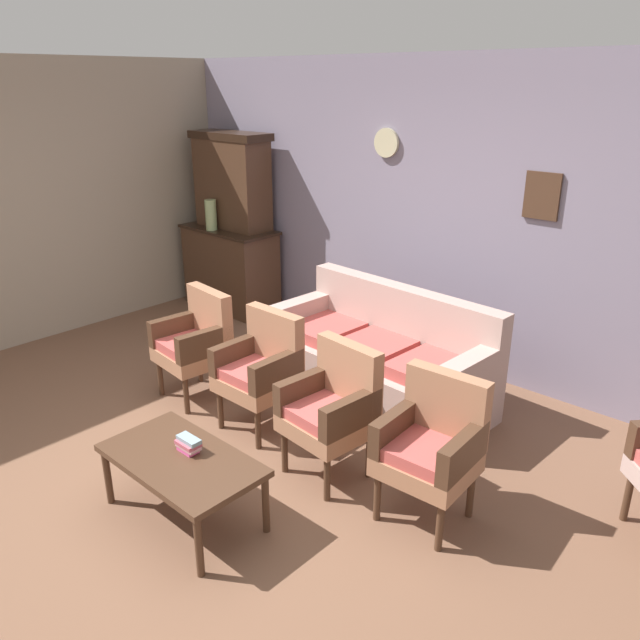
# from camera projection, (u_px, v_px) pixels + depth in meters

# --- Properties ---
(ground_plane) EXTENTS (7.68, 7.68, 0.00)m
(ground_plane) POSITION_uv_depth(u_px,v_px,m) (216.00, 476.00, 4.19)
(ground_plane) COLOR brown
(wall_back_with_decor) EXTENTS (6.40, 0.09, 2.70)m
(wall_back_with_decor) POSITION_uv_depth(u_px,v_px,m) (442.00, 217.00, 5.51)
(wall_back_with_decor) COLOR gray
(wall_back_with_decor) RESTS_ON ground
(side_cabinet) EXTENTS (1.16, 0.55, 0.93)m
(side_cabinet) POSITION_uv_depth(u_px,v_px,m) (231.00, 268.00, 7.14)
(side_cabinet) COLOR #472D1E
(side_cabinet) RESTS_ON ground
(cabinet_upper_hutch) EXTENTS (0.99, 0.38, 1.03)m
(cabinet_upper_hutch) POSITION_uv_depth(u_px,v_px,m) (232.00, 180.00, 6.84)
(cabinet_upper_hutch) COLOR #472D1E
(cabinet_upper_hutch) RESTS_ON side_cabinet
(vase_on_cabinet) EXTENTS (0.12, 0.12, 0.33)m
(vase_on_cabinet) POSITION_uv_depth(u_px,v_px,m) (211.00, 215.00, 6.84)
(vase_on_cabinet) COLOR #9CB377
(vase_on_cabinet) RESTS_ON side_cabinet
(floral_couch) EXTENTS (1.94, 0.90, 0.90)m
(floral_couch) POSITION_uv_depth(u_px,v_px,m) (380.00, 361.00, 5.14)
(floral_couch) COLOR tan
(floral_couch) RESTS_ON ground
(armchair_row_middle) EXTENTS (0.57, 0.54, 0.90)m
(armchair_row_middle) POSITION_uv_depth(u_px,v_px,m) (195.00, 340.00, 5.10)
(armchair_row_middle) COLOR #9E6B4C
(armchair_row_middle) RESTS_ON ground
(armchair_near_cabinet) EXTENTS (0.52, 0.49, 0.90)m
(armchair_near_cabinet) POSITION_uv_depth(u_px,v_px,m) (261.00, 367.00, 4.63)
(armchair_near_cabinet) COLOR #9E6B4C
(armchair_near_cabinet) RESTS_ON ground
(armchair_near_couch_end) EXTENTS (0.56, 0.54, 0.90)m
(armchair_near_couch_end) POSITION_uv_depth(u_px,v_px,m) (332.00, 406.00, 4.08)
(armchair_near_couch_end) COLOR #9E6B4C
(armchair_near_couch_end) RESTS_ON ground
(armchair_by_doorway) EXTENTS (0.55, 0.52, 0.90)m
(armchair_by_doorway) POSITION_uv_depth(u_px,v_px,m) (432.00, 443.00, 3.66)
(armchair_by_doorway) COLOR #9E6B4C
(armchair_by_doorway) RESTS_ON ground
(coffee_table) EXTENTS (1.00, 0.56, 0.42)m
(coffee_table) POSITION_uv_depth(u_px,v_px,m) (182.00, 464.00, 3.68)
(coffee_table) COLOR #472D1E
(coffee_table) RESTS_ON ground
(book_stack_on_table) EXTENTS (0.16, 0.10, 0.09)m
(book_stack_on_table) POSITION_uv_depth(u_px,v_px,m) (188.00, 444.00, 3.71)
(book_stack_on_table) COLOR #EF549E
(book_stack_on_table) RESTS_ON coffee_table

